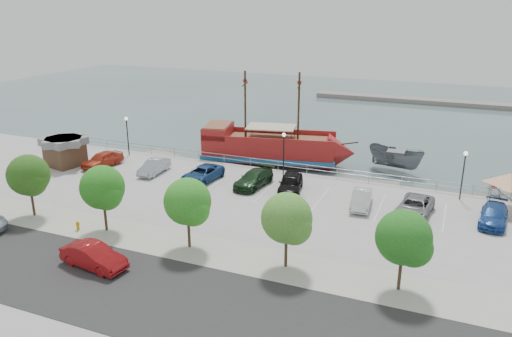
% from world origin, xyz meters
% --- Properties ---
extents(ground, '(160.00, 160.00, 0.00)m').
position_xyz_m(ground, '(0.00, 0.00, -1.00)').
color(ground, '#405557').
extents(street, '(100.00, 8.00, 0.04)m').
position_xyz_m(street, '(0.00, -16.00, 0.01)').
color(street, '#272727').
rests_on(street, land_slab).
extents(sidewalk, '(100.00, 4.00, 0.05)m').
position_xyz_m(sidewalk, '(0.00, -10.00, 0.01)').
color(sidewalk, '#AAA793').
rests_on(sidewalk, land_slab).
extents(seawall_railing, '(50.00, 0.06, 1.00)m').
position_xyz_m(seawall_railing, '(0.00, 7.80, 0.53)').
color(seawall_railing, gray).
rests_on(seawall_railing, land_slab).
extents(far_shore, '(40.00, 3.00, 0.80)m').
position_xyz_m(far_shore, '(10.00, 55.00, -0.60)').
color(far_shore, gray).
rests_on(far_shore, ground).
extents(pirate_ship, '(17.07, 7.68, 10.59)m').
position_xyz_m(pirate_ship, '(-2.55, 12.68, 0.77)').
color(pirate_ship, maroon).
rests_on(pirate_ship, ground).
extents(patrol_boat, '(6.75, 4.61, 2.45)m').
position_xyz_m(patrol_boat, '(9.49, 15.01, 0.22)').
color(patrol_boat, slate).
rests_on(patrol_boat, ground).
extents(dock_west, '(7.63, 4.83, 0.42)m').
position_xyz_m(dock_west, '(-14.47, 9.20, -0.79)').
color(dock_west, gray).
rests_on(dock_west, ground).
extents(dock_mid, '(7.44, 3.07, 0.41)m').
position_xyz_m(dock_mid, '(7.07, 9.20, -0.79)').
color(dock_mid, gray).
rests_on(dock_mid, ground).
extents(dock_east, '(6.93, 2.73, 0.39)m').
position_xyz_m(dock_east, '(15.58, 9.20, -0.81)').
color(dock_east, slate).
rests_on(dock_east, ground).
extents(shed, '(4.24, 4.24, 2.93)m').
position_xyz_m(shed, '(-21.85, 1.06, 1.56)').
color(shed, '#523725').
rests_on(shed, land_slab).
extents(canopy_tent, '(4.23, 4.23, 3.47)m').
position_xyz_m(canopy_tent, '(19.48, 5.80, 3.02)').
color(canopy_tent, slate).
rests_on(canopy_tent, land_slab).
extents(street_sedan, '(4.78, 2.19, 1.52)m').
position_xyz_m(street_sedan, '(-5.25, -14.67, 0.76)').
color(street_sedan, maroon).
rests_on(street_sedan, street).
extents(fire_hydrant, '(0.25, 0.25, 0.72)m').
position_xyz_m(fire_hydrant, '(-9.96, -10.80, 0.39)').
color(fire_hydrant, '#C89406').
rests_on(fire_hydrant, sidewalk).
extents(lamp_post_left, '(0.36, 0.36, 4.28)m').
position_xyz_m(lamp_post_left, '(-18.00, 6.50, 2.94)').
color(lamp_post_left, black).
rests_on(lamp_post_left, land_slab).
extents(lamp_post_mid, '(0.36, 0.36, 4.28)m').
position_xyz_m(lamp_post_mid, '(0.00, 6.50, 2.94)').
color(lamp_post_mid, black).
rests_on(lamp_post_mid, land_slab).
extents(lamp_post_right, '(0.36, 0.36, 4.28)m').
position_xyz_m(lamp_post_right, '(16.00, 6.50, 2.94)').
color(lamp_post_right, black).
rests_on(lamp_post_right, land_slab).
extents(tree_b, '(3.30, 3.20, 5.00)m').
position_xyz_m(tree_b, '(-14.85, -10.07, 3.30)').
color(tree_b, '#473321').
rests_on(tree_b, sidewalk).
extents(tree_c, '(3.30, 3.20, 5.00)m').
position_xyz_m(tree_c, '(-7.85, -10.07, 3.30)').
color(tree_c, '#473321').
rests_on(tree_c, sidewalk).
extents(tree_d, '(3.30, 3.20, 5.00)m').
position_xyz_m(tree_d, '(-0.85, -10.07, 3.30)').
color(tree_d, '#473321').
rests_on(tree_d, sidewalk).
extents(tree_e, '(3.30, 3.20, 5.00)m').
position_xyz_m(tree_e, '(6.15, -10.07, 3.30)').
color(tree_e, '#473321').
rests_on(tree_e, sidewalk).
extents(tree_f, '(3.30, 3.20, 5.00)m').
position_xyz_m(tree_f, '(13.15, -10.07, 3.30)').
color(tree_f, '#473321').
rests_on(tree_f, sidewalk).
extents(parked_car_a, '(2.59, 4.85, 1.57)m').
position_xyz_m(parked_car_a, '(-18.00, 2.07, 0.78)').
color(parked_car_a, '#B5351E').
rests_on(parked_car_a, land_slab).
extents(parked_car_b, '(1.63, 4.26, 1.39)m').
position_xyz_m(parked_car_b, '(-11.97, 2.34, 0.69)').
color(parked_car_b, '#9EA3AC').
rests_on(parked_car_b, land_slab).
extents(parked_car_c, '(2.78, 5.27, 1.41)m').
position_xyz_m(parked_car_c, '(-6.53, 2.14, 0.71)').
color(parked_car_c, navy).
rests_on(parked_car_c, land_slab).
extents(parked_car_d, '(2.66, 5.22, 1.45)m').
position_xyz_m(parked_car_d, '(-1.52, 2.72, 0.72)').
color(parked_car_d, '#173319').
rests_on(parked_car_d, land_slab).
extents(parked_car_e, '(2.87, 5.10, 1.64)m').
position_xyz_m(parked_car_e, '(2.01, 2.73, 0.82)').
color(parked_car_e, black).
rests_on(parked_car_e, land_slab).
extents(parked_car_f, '(1.92, 4.41, 1.41)m').
position_xyz_m(parked_car_f, '(8.51, 1.64, 0.71)').
color(parked_car_f, silver).
rests_on(parked_car_f, land_slab).
extents(parked_car_g, '(2.96, 5.40, 1.43)m').
position_xyz_m(parked_car_g, '(12.72, 1.52, 0.72)').
color(parked_car_g, gray).
rests_on(parked_car_g, land_slab).
extents(parked_car_h, '(2.39, 4.84, 1.35)m').
position_xyz_m(parked_car_h, '(18.44, 2.24, 0.68)').
color(parked_car_h, '#204791').
rests_on(parked_car_h, land_slab).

